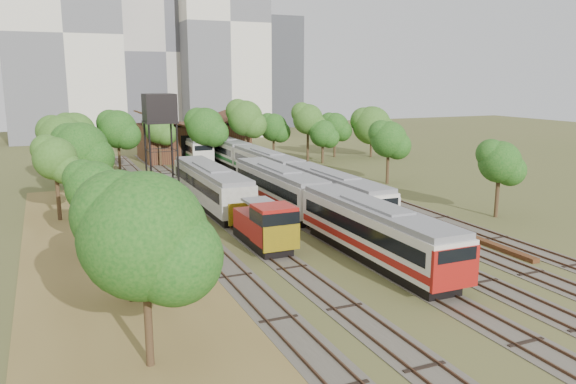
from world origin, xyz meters
name	(u,v)px	position (x,y,z in m)	size (l,w,h in m)	color
ground	(418,267)	(0.00, 0.00, 0.00)	(240.00, 240.00, 0.00)	#475123
dry_grass_patch	(130,266)	(-18.00, 8.00, 0.02)	(14.00, 60.00, 0.04)	brown
tracks	(272,197)	(-0.67, 25.00, 0.04)	(24.60, 80.00, 0.19)	#4C473D
railcar_red_set	(319,206)	(-2.00, 11.12, 2.12)	(3.23, 34.58, 4.01)	black
railcar_green_set	(267,167)	(2.00, 33.34, 2.01)	(3.07, 52.08, 3.80)	black
railcar_rear	(190,147)	(-2.00, 55.94, 2.05)	(3.13, 16.08, 3.88)	black
shunter_locomotive	(266,226)	(-8.00, 8.06, 1.78)	(2.82, 8.10, 3.70)	black
old_grey_coach	(211,186)	(-8.00, 22.97, 2.22)	(3.28, 18.00, 4.06)	black
water_tower	(160,111)	(-11.79, 27.87, 9.35)	(3.21, 3.21, 11.10)	black
rail_pile_near	(485,242)	(8.00, 2.31, 0.17)	(0.66, 9.94, 0.33)	#573019
rail_pile_far	(442,226)	(8.20, 7.81, 0.14)	(0.55, 8.75, 0.28)	#573019
maintenance_shed	(193,140)	(-1.00, 57.98, 2.91)	(16.45, 11.55, 7.58)	#3B1D15
tree_band_left	(88,170)	(-19.74, 16.98, 5.46)	(7.70, 52.21, 8.83)	#382616
tree_band_far	(242,126)	(4.28, 49.08, 5.66)	(50.64, 9.43, 9.46)	#382616
tree_band_right	(385,142)	(15.31, 27.80, 5.02)	(4.54, 40.26, 7.60)	#382616
tower_left	(61,35)	(-18.00, 95.00, 21.00)	(22.00, 16.00, 42.00)	beige
tower_centre	(158,53)	(2.00, 100.00, 18.00)	(20.00, 18.00, 36.00)	#B5ADA4
tower_right	(219,24)	(14.00, 92.00, 24.00)	(18.00, 16.00, 48.00)	beige
tower_far_right	(274,73)	(34.00, 110.00, 14.00)	(12.00, 12.00, 28.00)	#3A3C41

